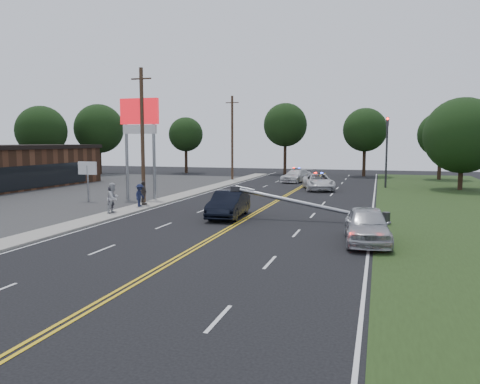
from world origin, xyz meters
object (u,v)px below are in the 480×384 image
(fallen_streetlight, at_px, (316,206))
(emergency_b, at_px, (296,176))
(utility_pole_mid, at_px, (142,136))
(pylon_sign, at_px, (140,124))
(bystander_b, at_px, (113,198))
(utility_pole_far, at_px, (232,138))
(bystander_d, at_px, (143,193))
(emergency_a, at_px, (318,182))
(bystander_c, at_px, (140,195))
(traffic_signal, at_px, (387,146))
(bystander_a, at_px, (111,200))
(waiting_sedan, at_px, (367,225))
(crashed_sedan, at_px, (229,204))
(small_sign, at_px, (88,172))

(fallen_streetlight, distance_m, emergency_b, 26.46)
(fallen_streetlight, xyz_separation_m, utility_pole_mid, (-13.39, 4.00, 4.17))
(pylon_sign, xyz_separation_m, bystander_b, (1.97, -7.28, -4.92))
(utility_pole_far, height_order, bystander_d, utility_pole_far)
(emergency_a, bearing_deg, bystander_c, -138.20)
(traffic_signal, distance_m, bystander_d, 25.81)
(traffic_signal, height_order, emergency_a, traffic_signal)
(bystander_a, bearing_deg, fallen_streetlight, -72.93)
(bystander_b, bearing_deg, emergency_a, -27.17)
(pylon_sign, xyz_separation_m, traffic_signal, (18.80, 16.00, -1.79))
(fallen_streetlight, xyz_separation_m, emergency_b, (-5.63, 25.85, -0.18))
(bystander_c, bearing_deg, bystander_b, 174.28)
(emergency_a, xyz_separation_m, bystander_c, (-10.42, -15.99, 0.13))
(emergency_b, relative_size, bystander_b, 2.66)
(pylon_sign, distance_m, bystander_c, 6.90)
(waiting_sedan, distance_m, bystander_a, 16.36)
(crashed_sedan, height_order, bystander_b, bystander_b)
(waiting_sedan, xyz_separation_m, emergency_b, (-8.62, 31.20, -0.09))
(small_sign, bearing_deg, crashed_sedan, -18.02)
(emergency_b, xyz_separation_m, bystander_a, (-7.22, -27.16, 0.22))
(bystander_b, xyz_separation_m, bystander_d, (-0.02, 4.00, -0.10))
(small_sign, bearing_deg, emergency_b, 60.11)
(utility_pole_mid, distance_m, crashed_sedan, 10.02)
(bystander_a, bearing_deg, emergency_b, -3.62)
(fallen_streetlight, xyz_separation_m, bystander_a, (-12.85, -1.30, 0.04))
(crashed_sedan, distance_m, bystander_a, 7.59)
(pylon_sign, xyz_separation_m, bystander_c, (2.15, -4.14, -5.08))
(pylon_sign, bearing_deg, utility_pole_far, 86.28)
(pylon_sign, xyz_separation_m, waiting_sedan, (17.69, -11.34, -5.16))
(utility_pole_mid, distance_m, emergency_b, 23.59)
(utility_pole_far, height_order, bystander_c, utility_pole_far)
(emergency_b, bearing_deg, bystander_d, -90.86)
(traffic_signal, xyz_separation_m, crashed_sedan, (-9.46, -22.17, -3.39))
(fallen_streetlight, xyz_separation_m, bystander_c, (-12.54, 1.86, -0.01))
(utility_pole_far, distance_m, bystander_c, 24.51)
(crashed_sedan, xyz_separation_m, bystander_a, (-7.50, -1.13, 0.14))
(utility_pole_far, relative_size, bystander_c, 6.31)
(utility_pole_mid, height_order, waiting_sedan, utility_pole_mid)
(bystander_c, bearing_deg, bystander_d, 10.59)
(pylon_sign, xyz_separation_m, utility_pole_far, (1.30, 20.00, -0.91))
(pylon_sign, xyz_separation_m, crashed_sedan, (9.34, -6.18, -5.18))
(utility_pole_far, bearing_deg, bystander_a, -88.87)
(pylon_sign, distance_m, emergency_b, 22.45)
(bystander_a, height_order, bystander_b, bystander_b)
(crashed_sedan, bearing_deg, traffic_signal, 63.08)
(bystander_a, bearing_deg, waiting_sedan, -93.02)
(utility_pole_far, bearing_deg, bystander_b, -88.59)
(pylon_sign, distance_m, bystander_d, 6.30)
(utility_pole_far, bearing_deg, waiting_sedan, -62.40)
(crashed_sedan, bearing_deg, utility_pole_mid, 148.73)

